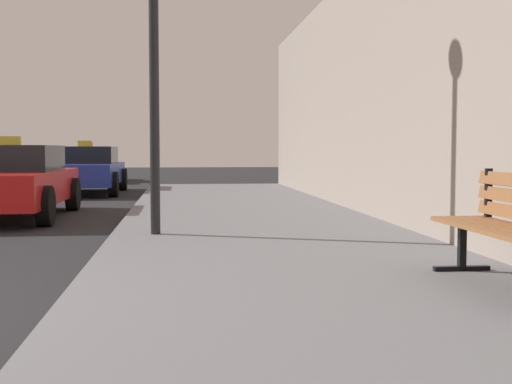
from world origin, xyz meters
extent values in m
cube|color=slate|center=(4.00, 0.00, 0.07)|extent=(4.00, 32.00, 0.15)
cube|color=brown|center=(5.11, 0.36, 0.60)|extent=(0.12, 1.76, 0.04)
cube|color=brown|center=(5.24, 0.36, 0.60)|extent=(0.12, 1.76, 0.04)
cube|color=black|center=(5.30, 1.12, 0.38)|extent=(0.06, 0.06, 0.45)
cube|color=black|center=(5.30, 1.12, 0.17)|extent=(0.50, 0.06, 0.04)
cube|color=black|center=(5.53, 1.12, 0.82)|extent=(0.05, 0.05, 0.44)
cylinder|color=black|center=(2.56, 3.99, 2.29)|extent=(0.12, 0.12, 4.28)
cube|color=red|center=(-0.12, 7.72, 0.54)|extent=(1.79, 4.33, 0.55)
cube|color=black|center=(-0.12, 7.93, 1.04)|extent=(1.58, 1.95, 0.45)
cube|color=yellow|center=(-0.12, 7.93, 1.35)|extent=(0.36, 0.14, 0.16)
cylinder|color=black|center=(0.77, 6.33, 0.32)|extent=(0.22, 0.64, 0.64)
cylinder|color=black|center=(0.77, 9.10, 0.32)|extent=(0.22, 0.64, 0.64)
cube|color=#233899|center=(0.30, 14.14, 0.54)|extent=(1.81, 4.37, 0.55)
cube|color=black|center=(0.30, 14.36, 1.04)|extent=(1.59, 1.97, 0.45)
cube|color=yellow|center=(0.30, 14.36, 1.35)|extent=(0.36, 0.14, 0.16)
cylinder|color=black|center=(1.21, 12.74, 0.32)|extent=(0.22, 0.64, 0.64)
cylinder|color=black|center=(-0.60, 12.74, 0.32)|extent=(0.22, 0.64, 0.64)
cylinder|color=black|center=(1.21, 15.54, 0.32)|extent=(0.22, 0.64, 0.64)
cylinder|color=black|center=(-0.60, 15.54, 0.32)|extent=(0.22, 0.64, 0.64)
cube|color=#196638|center=(-0.55, 21.14, 0.54)|extent=(1.81, 4.11, 0.55)
cube|color=black|center=(-0.55, 21.34, 1.04)|extent=(1.59, 1.85, 0.45)
cube|color=yellow|center=(-0.55, 21.34, 1.35)|extent=(0.36, 0.14, 0.16)
cylinder|color=black|center=(0.36, 19.82, 0.32)|extent=(0.22, 0.64, 0.64)
cylinder|color=black|center=(-1.45, 19.82, 0.32)|extent=(0.22, 0.64, 0.64)
cylinder|color=black|center=(0.36, 22.45, 0.32)|extent=(0.22, 0.64, 0.64)
cylinder|color=black|center=(-1.45, 22.45, 0.32)|extent=(0.22, 0.64, 0.64)
camera|label=1|loc=(2.86, -4.50, 1.21)|focal=47.69mm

